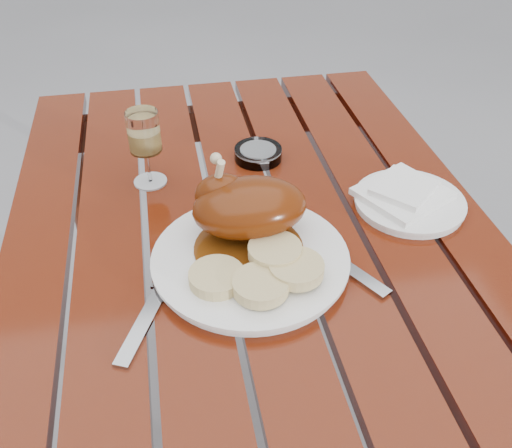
{
  "coord_description": "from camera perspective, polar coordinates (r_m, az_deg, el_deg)",
  "views": [
    {
      "loc": [
        -0.13,
        -0.7,
        1.34
      ],
      "look_at": [
        0.0,
        -0.01,
        0.78
      ],
      "focal_mm": 40.0,
      "sensor_mm": 36.0,
      "label": 1
    }
  ],
  "objects": [
    {
      "name": "ashtray",
      "position": [
        1.11,
        0.21,
        7.06
      ],
      "size": [
        0.1,
        0.1,
        0.02
      ],
      "primitive_type": "cylinder",
      "rotation": [
        0.0,
        0.0,
        -0.09
      ],
      "color": "#B2B7BC",
      "rests_on": "table"
    },
    {
      "name": "napkin",
      "position": [
        1.02,
        14.47,
        2.98
      ],
      "size": [
        0.18,
        0.18,
        0.01
      ],
      "primitive_type": "cube",
      "rotation": [
        0.0,
        0.0,
        0.48
      ],
      "color": "white",
      "rests_on": "side_plate"
    },
    {
      "name": "knife",
      "position": [
        0.89,
        7.46,
        -3.23
      ],
      "size": [
        0.13,
        0.2,
        0.01
      ],
      "primitive_type": "cube",
      "rotation": [
        0.0,
        0.0,
        0.53
      ],
      "color": "gray",
      "rests_on": "table"
    },
    {
      "name": "wine_glass",
      "position": [
        1.03,
        -10.94,
        7.4
      ],
      "size": [
        0.07,
        0.07,
        0.14
      ],
      "primitive_type": "cylinder",
      "rotation": [
        0.0,
        0.0,
        0.14
      ],
      "color": "tan",
      "rests_on": "table"
    },
    {
      "name": "roast_duck",
      "position": [
        0.87,
        -1.06,
        1.66
      ],
      "size": [
        0.18,
        0.18,
        0.13
      ],
      "color": "#5C2C0A",
      "rests_on": "dinner_plate"
    },
    {
      "name": "dinner_plate",
      "position": [
        0.87,
        -0.57,
        -3.62
      ],
      "size": [
        0.36,
        0.36,
        0.02
      ],
      "primitive_type": "cylinder",
      "rotation": [
        0.0,
        0.0,
        -0.22
      ],
      "color": "white",
      "rests_on": "table"
    },
    {
      "name": "bread_dumplings",
      "position": [
        0.81,
        0.63,
        -4.64
      ],
      "size": [
        0.19,
        0.14,
        0.03
      ],
      "color": "#D3BA81",
      "rests_on": "dinner_plate"
    },
    {
      "name": "fork",
      "position": [
        0.81,
        -10.86,
        -9.11
      ],
      "size": [
        0.09,
        0.17,
        0.01
      ],
      "primitive_type": "cube",
      "rotation": [
        0.0,
        0.0,
        -0.43
      ],
      "color": "gray",
      "rests_on": "table"
    },
    {
      "name": "side_plate",
      "position": [
        1.02,
        15.08,
        2.1
      ],
      "size": [
        0.21,
        0.21,
        0.02
      ],
      "primitive_type": "cylinder",
      "rotation": [
        0.0,
        0.0,
        -0.12
      ],
      "color": "white",
      "rests_on": "table"
    },
    {
      "name": "table",
      "position": [
        1.2,
        -0.13,
        -15.27
      ],
      "size": [
        0.8,
        1.2,
        0.75
      ],
      "primitive_type": "cube",
      "color": "maroon",
      "rests_on": "ground"
    }
  ]
}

